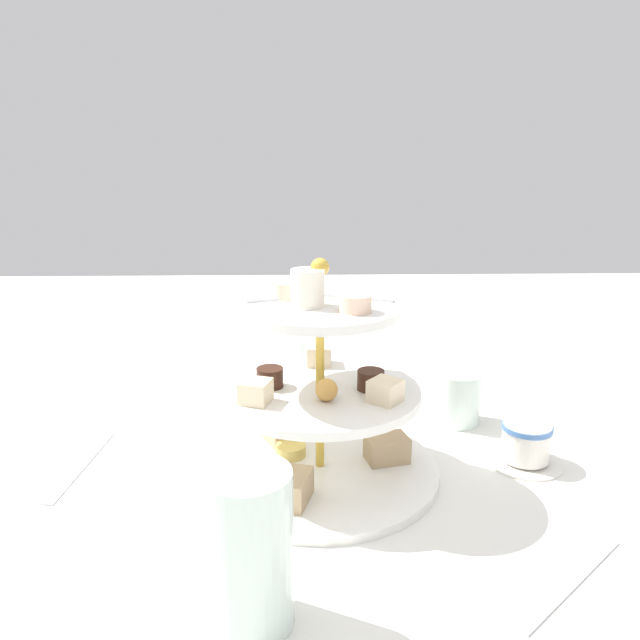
{
  "coord_description": "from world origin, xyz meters",
  "views": [
    {
      "loc": [
        0.02,
        0.62,
        0.36
      ],
      "look_at": [
        0.0,
        0.0,
        0.18
      ],
      "focal_mm": 33.47,
      "sensor_mm": 36.0,
      "label": 1
    }
  ],
  "objects_px": {
    "butter_knife_left": "(82,464)",
    "water_glass_mid_back": "(310,370)",
    "teacup_with_saucer": "(526,444)",
    "water_glass_short_left": "(457,397)",
    "butter_knife_right": "(571,580)",
    "tiered_serving_stand": "(319,409)",
    "water_glass_tall_right": "(250,549)"
  },
  "relations": [
    {
      "from": "butter_knife_left",
      "to": "water_glass_mid_back",
      "type": "xyz_separation_m",
      "value": [
        -0.28,
        -0.19,
        0.05
      ]
    },
    {
      "from": "teacup_with_saucer",
      "to": "butter_knife_left",
      "type": "distance_m",
      "value": 0.53
    },
    {
      "from": "water_glass_short_left",
      "to": "butter_knife_right",
      "type": "bearing_deg",
      "value": 93.6
    },
    {
      "from": "tiered_serving_stand",
      "to": "teacup_with_saucer",
      "type": "bearing_deg",
      "value": -175.87
    },
    {
      "from": "tiered_serving_stand",
      "to": "water_glass_tall_right",
      "type": "distance_m",
      "value": 0.24
    },
    {
      "from": "butter_knife_left",
      "to": "butter_knife_right",
      "type": "relative_size",
      "value": 1.0
    },
    {
      "from": "water_glass_tall_right",
      "to": "butter_knife_right",
      "type": "height_order",
      "value": "water_glass_tall_right"
    },
    {
      "from": "water_glass_short_left",
      "to": "water_glass_mid_back",
      "type": "xyz_separation_m",
      "value": [
        0.2,
        -0.08,
        0.01
      ]
    },
    {
      "from": "tiered_serving_stand",
      "to": "water_glass_mid_back",
      "type": "distance_m",
      "value": 0.21
    },
    {
      "from": "tiered_serving_stand",
      "to": "water_glass_tall_right",
      "type": "relative_size",
      "value": 2.09
    },
    {
      "from": "water_glass_short_left",
      "to": "tiered_serving_stand",
      "type": "bearing_deg",
      "value": 35.08
    },
    {
      "from": "teacup_with_saucer",
      "to": "tiered_serving_stand",
      "type": "bearing_deg",
      "value": 4.13
    },
    {
      "from": "water_glass_tall_right",
      "to": "water_glass_mid_back",
      "type": "xyz_separation_m",
      "value": [
        -0.05,
        -0.44,
        -0.02
      ]
    },
    {
      "from": "water_glass_tall_right",
      "to": "butter_knife_left",
      "type": "relative_size",
      "value": 0.77
    },
    {
      "from": "butter_knife_left",
      "to": "water_glass_mid_back",
      "type": "bearing_deg",
      "value": 128.59
    },
    {
      "from": "teacup_with_saucer",
      "to": "butter_knife_right",
      "type": "xyz_separation_m",
      "value": [
        0.03,
        0.21,
        -0.02
      ]
    },
    {
      "from": "water_glass_tall_right",
      "to": "teacup_with_saucer",
      "type": "xyz_separation_m",
      "value": [
        -0.31,
        -0.24,
        -0.04
      ]
    },
    {
      "from": "butter_knife_left",
      "to": "water_glass_short_left",
      "type": "bearing_deg",
      "value": 107.5
    },
    {
      "from": "teacup_with_saucer",
      "to": "butter_knife_left",
      "type": "relative_size",
      "value": 0.53
    },
    {
      "from": "water_glass_tall_right",
      "to": "water_glass_short_left",
      "type": "distance_m",
      "value": 0.44
    },
    {
      "from": "tiered_serving_stand",
      "to": "water_glass_short_left",
      "type": "xyz_separation_m",
      "value": [
        -0.19,
        -0.14,
        -0.04
      ]
    },
    {
      "from": "tiered_serving_stand",
      "to": "butter_knife_left",
      "type": "height_order",
      "value": "tiered_serving_stand"
    },
    {
      "from": "water_glass_short_left",
      "to": "butter_knife_right",
      "type": "distance_m",
      "value": 0.33
    },
    {
      "from": "teacup_with_saucer",
      "to": "butter_knife_right",
      "type": "distance_m",
      "value": 0.21
    },
    {
      "from": "tiered_serving_stand",
      "to": "teacup_with_saucer",
      "type": "xyz_separation_m",
      "value": [
        -0.25,
        -0.02,
        -0.06
      ]
    },
    {
      "from": "butter_knife_left",
      "to": "water_glass_tall_right",
      "type": "bearing_deg",
      "value": 46.07
    },
    {
      "from": "water_glass_tall_right",
      "to": "water_glass_mid_back",
      "type": "distance_m",
      "value": 0.44
    },
    {
      "from": "water_glass_short_left",
      "to": "water_glass_mid_back",
      "type": "bearing_deg",
      "value": -20.72
    },
    {
      "from": "water_glass_tall_right",
      "to": "water_glass_mid_back",
      "type": "height_order",
      "value": "water_glass_tall_right"
    },
    {
      "from": "butter_knife_right",
      "to": "water_glass_mid_back",
      "type": "height_order",
      "value": "water_glass_mid_back"
    },
    {
      "from": "water_glass_short_left",
      "to": "butter_knife_left",
      "type": "relative_size",
      "value": 0.43
    },
    {
      "from": "water_glass_mid_back",
      "to": "teacup_with_saucer",
      "type": "bearing_deg",
      "value": 142.79
    }
  ]
}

